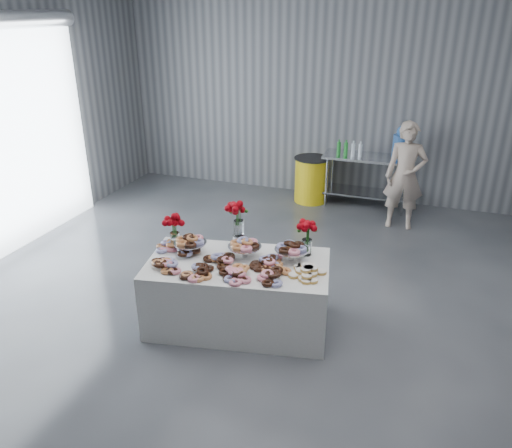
# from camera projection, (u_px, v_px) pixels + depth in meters

# --- Properties ---
(ground) EXTENTS (9.00, 9.00, 0.00)m
(ground) POSITION_uv_depth(u_px,v_px,m) (257.00, 332.00, 5.36)
(ground) COLOR #36393E
(ground) RESTS_ON ground
(room_walls) EXTENTS (8.04, 9.04, 4.02)m
(room_walls) POSITION_uv_depth(u_px,v_px,m) (231.00, 77.00, 4.45)
(room_walls) COLOR slate
(room_walls) RESTS_ON ground
(display_table) EXTENTS (2.05, 1.34, 0.75)m
(display_table) POSITION_uv_depth(u_px,v_px,m) (238.00, 293.00, 5.37)
(display_table) COLOR white
(display_table) RESTS_ON ground
(prep_table) EXTENTS (1.50, 0.60, 0.90)m
(prep_table) POSITION_uv_depth(u_px,v_px,m) (367.00, 172.00, 8.48)
(prep_table) COLOR silver
(prep_table) RESTS_ON ground
(donut_mounds) EXTENTS (1.92, 1.12, 0.09)m
(donut_mounds) POSITION_uv_depth(u_px,v_px,m) (236.00, 261.00, 5.16)
(donut_mounds) COLOR #D18B4C
(donut_mounds) RESTS_ON display_table
(cake_stand_left) EXTENTS (0.36, 0.36, 0.17)m
(cake_stand_left) POSITION_uv_depth(u_px,v_px,m) (190.00, 241.00, 5.38)
(cake_stand_left) COLOR silver
(cake_stand_left) RESTS_ON display_table
(cake_stand_mid) EXTENTS (0.36, 0.36, 0.17)m
(cake_stand_mid) POSITION_uv_depth(u_px,v_px,m) (245.00, 245.00, 5.29)
(cake_stand_mid) COLOR silver
(cake_stand_mid) RESTS_ON display_table
(cake_stand_right) EXTENTS (0.36, 0.36, 0.17)m
(cake_stand_right) POSITION_uv_depth(u_px,v_px,m) (292.00, 248.00, 5.22)
(cake_stand_right) COLOR silver
(cake_stand_right) RESTS_ON display_table
(danish_pile) EXTENTS (0.48, 0.48, 0.11)m
(danish_pile) POSITION_uv_depth(u_px,v_px,m) (309.00, 270.00, 4.96)
(danish_pile) COLOR white
(danish_pile) RESTS_ON display_table
(bouquet_left) EXTENTS (0.26, 0.26, 0.42)m
(bouquet_left) POSITION_uv_depth(u_px,v_px,m) (174.00, 223.00, 5.43)
(bouquet_left) COLOR white
(bouquet_left) RESTS_ON display_table
(bouquet_right) EXTENTS (0.26, 0.26, 0.42)m
(bouquet_right) POSITION_uv_depth(u_px,v_px,m) (307.00, 229.00, 5.28)
(bouquet_right) COLOR white
(bouquet_right) RESTS_ON display_table
(bouquet_center) EXTENTS (0.26, 0.26, 0.57)m
(bouquet_center) POSITION_uv_depth(u_px,v_px,m) (239.00, 216.00, 5.39)
(bouquet_center) COLOR silver
(bouquet_center) RESTS_ON display_table
(water_jug) EXTENTS (0.28, 0.28, 0.55)m
(water_jug) POSITION_uv_depth(u_px,v_px,m) (401.00, 144.00, 8.12)
(water_jug) COLOR #4283E1
(water_jug) RESTS_ON prep_table
(drink_bottles) EXTENTS (0.54, 0.08, 0.27)m
(drink_bottles) POSITION_uv_depth(u_px,v_px,m) (349.00, 148.00, 8.33)
(drink_bottles) COLOR #268C33
(drink_bottles) RESTS_ON prep_table
(person) EXTENTS (0.64, 0.46, 1.67)m
(person) POSITION_uv_depth(u_px,v_px,m) (405.00, 176.00, 7.61)
(person) COLOR #CC8C93
(person) RESTS_ON ground
(trash_barrel) EXTENTS (0.62, 0.62, 0.80)m
(trash_barrel) POSITION_uv_depth(u_px,v_px,m) (311.00, 179.00, 8.81)
(trash_barrel) COLOR yellow
(trash_barrel) RESTS_ON ground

